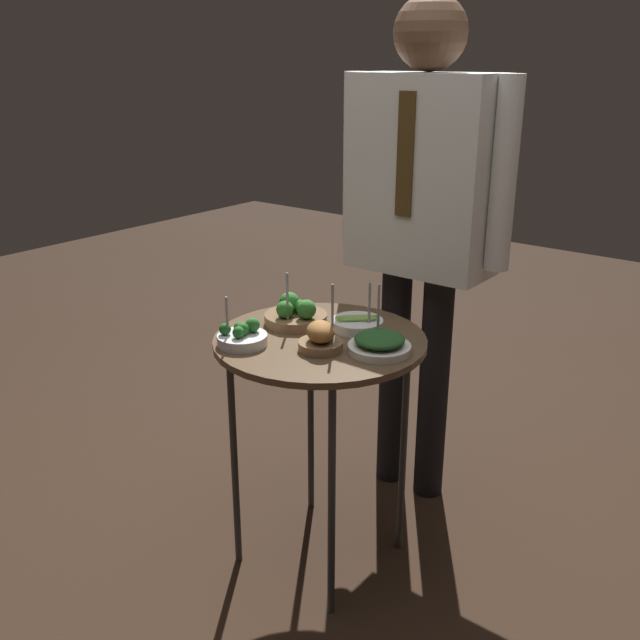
{
  "coord_description": "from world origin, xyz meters",
  "views": [
    {
      "loc": [
        1.1,
        -1.4,
        1.41
      ],
      "look_at": [
        0.0,
        0.0,
        0.75
      ],
      "focal_mm": 40.0,
      "sensor_mm": 36.0,
      "label": 1
    }
  ],
  "objects_px": {
    "bowl_asparagus_mid_right": "(357,324)",
    "serving_cart": "(320,359)",
    "bowl_broccoli_far_rim": "(242,336)",
    "waiter_figure": "(422,200)",
    "bowl_broccoli_back_right": "(295,314)",
    "bowl_roast_front_left": "(321,338)",
    "bowl_spinach_back_left": "(379,344)"
  },
  "relations": [
    {
      "from": "waiter_figure",
      "to": "bowl_spinach_back_left",
      "type": "bearing_deg",
      "value": -70.4
    },
    {
      "from": "bowl_broccoli_far_rim",
      "to": "waiter_figure",
      "type": "height_order",
      "value": "waiter_figure"
    },
    {
      "from": "bowl_roast_front_left",
      "to": "bowl_broccoli_back_right",
      "type": "height_order",
      "value": "bowl_roast_front_left"
    },
    {
      "from": "bowl_roast_front_left",
      "to": "bowl_spinach_back_left",
      "type": "height_order",
      "value": "bowl_roast_front_left"
    },
    {
      "from": "bowl_broccoli_back_right",
      "to": "bowl_roast_front_left",
      "type": "bearing_deg",
      "value": -31.5
    },
    {
      "from": "serving_cart",
      "to": "bowl_roast_front_left",
      "type": "distance_m",
      "value": 0.13
    },
    {
      "from": "serving_cart",
      "to": "bowl_roast_front_left",
      "type": "xyz_separation_m",
      "value": [
        0.06,
        -0.07,
        0.1
      ]
    },
    {
      "from": "serving_cart",
      "to": "bowl_spinach_back_left",
      "type": "relative_size",
      "value": 4.2
    },
    {
      "from": "bowl_broccoli_far_rim",
      "to": "bowl_broccoli_back_right",
      "type": "xyz_separation_m",
      "value": [
        0.01,
        0.2,
        0.01
      ]
    },
    {
      "from": "serving_cart",
      "to": "bowl_broccoli_back_right",
      "type": "relative_size",
      "value": 3.96
    },
    {
      "from": "bowl_spinach_back_left",
      "to": "waiter_figure",
      "type": "distance_m",
      "value": 0.58
    },
    {
      "from": "bowl_broccoli_far_rim",
      "to": "bowl_broccoli_back_right",
      "type": "relative_size",
      "value": 0.76
    },
    {
      "from": "bowl_roast_front_left",
      "to": "bowl_broccoli_far_rim",
      "type": "xyz_separation_m",
      "value": [
        -0.19,
        -0.1,
        -0.01
      ]
    },
    {
      "from": "waiter_figure",
      "to": "serving_cart",
      "type": "bearing_deg",
      "value": -91.34
    },
    {
      "from": "bowl_spinach_back_left",
      "to": "waiter_figure",
      "type": "height_order",
      "value": "waiter_figure"
    },
    {
      "from": "bowl_roast_front_left",
      "to": "waiter_figure",
      "type": "distance_m",
      "value": 0.62
    },
    {
      "from": "bowl_roast_front_left",
      "to": "bowl_asparagus_mid_right",
      "type": "bearing_deg",
      "value": 93.99
    },
    {
      "from": "serving_cart",
      "to": "waiter_figure",
      "type": "relative_size",
      "value": 0.44
    },
    {
      "from": "bowl_broccoli_far_rim",
      "to": "serving_cart",
      "type": "bearing_deg",
      "value": 51.77
    },
    {
      "from": "bowl_asparagus_mid_right",
      "to": "serving_cart",
      "type": "bearing_deg",
      "value": -110.81
    },
    {
      "from": "bowl_roast_front_left",
      "to": "bowl_broccoli_far_rim",
      "type": "bearing_deg",
      "value": -152.3
    },
    {
      "from": "bowl_broccoli_far_rim",
      "to": "bowl_roast_front_left",
      "type": "bearing_deg",
      "value": 27.7
    },
    {
      "from": "bowl_spinach_back_left",
      "to": "bowl_roast_front_left",
      "type": "bearing_deg",
      "value": -147.24
    },
    {
      "from": "bowl_broccoli_far_rim",
      "to": "waiter_figure",
      "type": "bearing_deg",
      "value": 77.83
    },
    {
      "from": "bowl_spinach_back_left",
      "to": "bowl_asparagus_mid_right",
      "type": "distance_m",
      "value": 0.17
    },
    {
      "from": "serving_cart",
      "to": "bowl_spinach_back_left",
      "type": "bearing_deg",
      "value": 4.25
    },
    {
      "from": "bowl_broccoli_back_right",
      "to": "bowl_asparagus_mid_right",
      "type": "relative_size",
      "value": 1.23
    },
    {
      "from": "serving_cart",
      "to": "waiter_figure",
      "type": "xyz_separation_m",
      "value": [
        0.01,
        0.49,
        0.36
      ]
    },
    {
      "from": "waiter_figure",
      "to": "bowl_broccoli_back_right",
      "type": "bearing_deg",
      "value": -106.0
    },
    {
      "from": "bowl_spinach_back_left",
      "to": "bowl_broccoli_back_right",
      "type": "height_order",
      "value": "bowl_spinach_back_left"
    },
    {
      "from": "bowl_spinach_back_left",
      "to": "bowl_asparagus_mid_right",
      "type": "relative_size",
      "value": 1.16
    },
    {
      "from": "bowl_broccoli_back_right",
      "to": "bowl_asparagus_mid_right",
      "type": "height_order",
      "value": "bowl_broccoli_back_right"
    }
  ]
}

